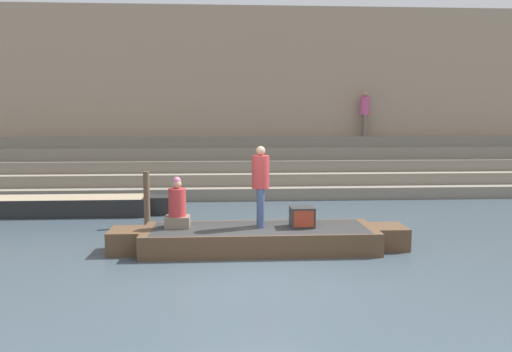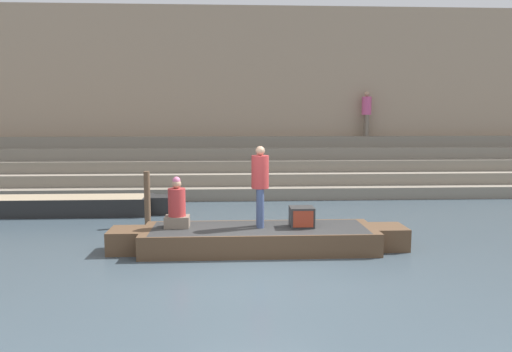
{
  "view_description": "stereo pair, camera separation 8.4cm",
  "coord_description": "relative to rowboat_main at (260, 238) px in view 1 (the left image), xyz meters",
  "views": [
    {
      "loc": [
        -0.55,
        -8.51,
        2.71
      ],
      "look_at": [
        0.11,
        2.5,
        1.36
      ],
      "focal_mm": 35.0,
      "sensor_mm": 36.0,
      "label": 1
    },
    {
      "loc": [
        -0.47,
        -8.52,
        2.71
      ],
      "look_at": [
        0.11,
        2.5,
        1.36
      ],
      "focal_mm": 35.0,
      "sensor_mm": 36.0,
      "label": 2
    }
  ],
  "objects": [
    {
      "name": "mooring_post",
      "position": [
        -2.6,
        2.31,
        0.43
      ],
      "size": [
        0.15,
        0.15,
        1.35
      ],
      "primitive_type": "cylinder",
      "color": "brown",
      "rests_on": "ground"
    },
    {
      "name": "person_standing",
      "position": [
        0.02,
        0.08,
        1.15
      ],
      "size": [
        0.35,
        0.35,
        1.64
      ],
      "rotation": [
        0.0,
        0.0,
        -0.28
      ],
      "color": "#3D4C75",
      "rests_on": "rowboat_main"
    },
    {
      "name": "rowboat_main",
      "position": [
        0.0,
        0.0,
        0.0
      ],
      "size": [
        5.97,
        1.57,
        0.46
      ],
      "rotation": [
        0.0,
        0.0,
        -0.02
      ],
      "color": "brown",
      "rests_on": "ground"
    },
    {
      "name": "person_rowing",
      "position": [
        -1.65,
        0.12,
        0.62
      ],
      "size": [
        0.49,
        0.38,
        1.03
      ],
      "rotation": [
        0.0,
        0.0,
        0.09
      ],
      "color": "#756656",
      "rests_on": "rowboat_main"
    },
    {
      "name": "ghat_steps",
      "position": [
        -0.11,
        7.48,
        0.46
      ],
      "size": [
        36.0,
        2.8,
        1.93
      ],
      "color": "gray",
      "rests_on": "ground"
    },
    {
      "name": "person_on_steps",
      "position": [
        4.4,
        8.23,
        2.61
      ],
      "size": [
        0.34,
        0.34,
        1.62
      ],
      "rotation": [
        0.0,
        0.0,
        0.35
      ],
      "color": "#756656",
      "rests_on": "ghat_steps"
    },
    {
      "name": "tv_set",
      "position": [
        0.86,
        0.02,
        0.42
      ],
      "size": [
        0.48,
        0.45,
        0.41
      ],
      "rotation": [
        0.0,
        0.0,
        0.04
      ],
      "color": "#2D2D2D",
      "rests_on": "rowboat_main"
    },
    {
      "name": "ground_plane",
      "position": [
        -0.11,
        -1.3,
        -0.24
      ],
      "size": [
        120.0,
        120.0,
        0.0
      ],
      "primitive_type": "plane",
      "color": "#3D4C56"
    },
    {
      "name": "back_wall",
      "position": [
        -0.11,
        9.1,
        3.03
      ],
      "size": [
        34.2,
        1.28,
        6.59
      ],
      "color": "tan",
      "rests_on": "ground"
    },
    {
      "name": "moored_boat_shore",
      "position": [
        -5.13,
        3.89,
        0.01
      ],
      "size": [
        6.13,
        1.15,
        0.48
      ],
      "rotation": [
        0.0,
        0.0,
        -0.02
      ],
      "color": "black",
      "rests_on": "ground"
    }
  ]
}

